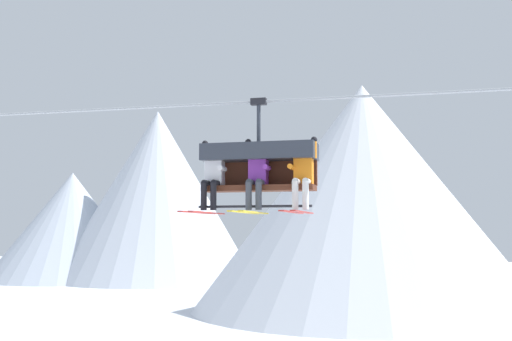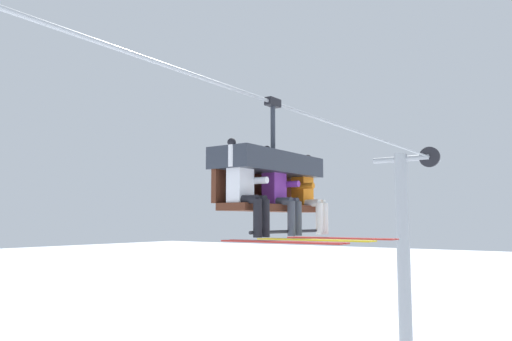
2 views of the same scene
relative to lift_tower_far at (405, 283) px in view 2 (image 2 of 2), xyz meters
name	(u,v)px [view 2 (image 2 of 2)]	position (x,y,z in m)	size (l,w,h in m)	color
lift_tower_far	(405,283)	(0.00, 0.00, 0.00)	(0.36, 1.88, 7.77)	#9EA3A8
lift_cable	(247,93)	(-8.38, -0.78, 3.44)	(18.76, 0.05, 0.05)	#9EA3A8
chairlift_chair	(269,174)	(-7.73, -0.71, 2.39)	(2.04, 0.74, 1.97)	#512819
skier_white	(247,189)	(-8.54, -0.92, 2.12)	(0.48, 1.70, 1.34)	silver
skier_purple	(281,192)	(-7.73, -0.92, 2.12)	(0.48, 1.70, 1.34)	purple
skier_orange	(309,194)	(-6.91, -0.92, 2.12)	(0.48, 1.70, 1.34)	orange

